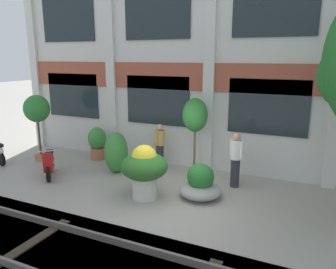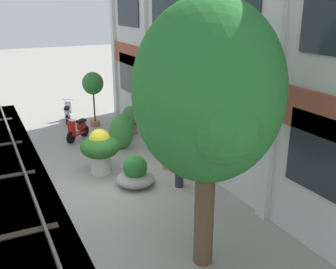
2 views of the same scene
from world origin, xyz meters
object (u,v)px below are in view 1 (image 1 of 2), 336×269
Objects in this scene: potted_plant_stone_basin at (97,142)px; topiary_hedge at (116,152)px; resident_by_doorway at (236,158)px; resident_watching_tracks at (160,145)px; potted_plant_terracotta_small at (195,118)px; potted_plant_wide_bowl at (200,185)px; scooter_second_parked at (49,163)px; potted_plant_tall_urn at (37,111)px; potted_plant_ribbed_drum at (144,168)px.

potted_plant_stone_basin is 0.90× the size of topiary_hedge.
resident_watching_tracks is at bearing -67.31° from resident_by_doorway.
potted_plant_terracotta_small is 2.23m from potted_plant_wide_bowl.
potted_plant_tall_urn is at bearing -165.61° from scooter_second_parked.
topiary_hedge is (-3.86, -0.39, -0.20)m from resident_by_doorway.
potted_plant_tall_urn reaches higher than resident_by_doorway.
potted_plant_stone_basin is 0.50× the size of potted_plant_tall_urn.
potted_plant_tall_urn is (-1.83, -1.00, 1.18)m from potted_plant_stone_basin.
potted_plant_stone_basin is (-3.92, 0.21, -1.25)m from potted_plant_terracotta_small.
potted_plant_wide_bowl is 1.59m from potted_plant_ribbed_drum.
potted_plant_terracotta_small is 1.76m from resident_watching_tracks.
potted_plant_terracotta_small is 2.85m from topiary_hedge.
potted_plant_tall_urn is 1.57× the size of resident_watching_tracks.
potted_plant_ribbed_drum is at bearing -64.06° from resident_watching_tracks.
potted_plant_ribbed_drum reaches higher than potted_plant_stone_basin.
potted_plant_tall_urn is at bearing -156.89° from resident_watching_tracks.
potted_plant_stone_basin reaches higher than scooter_second_parked.
potted_plant_wide_bowl is (4.64, -1.66, -0.29)m from potted_plant_stone_basin.
resident_by_doorway reaches higher than potted_plant_stone_basin.
potted_plant_terracotta_small is at bearing 15.64° from topiary_hedge.
potted_plant_ribbed_drum is 2.31m from topiary_hedge.
potted_plant_stone_basin is at bearing -60.57° from resident_by_doorway.
potted_plant_stone_basin is 1.05× the size of potted_plant_wide_bowl.
potted_plant_tall_urn is 2.15× the size of scooter_second_parked.
potted_plant_tall_urn is 1.63× the size of potted_plant_ribbed_drum.
scooter_second_parked is (1.53, -1.13, -1.40)m from potted_plant_tall_urn.
topiary_hedge is at bearing 1.68° from potted_plant_tall_urn.
potted_plant_tall_urn is at bearing -178.32° from topiary_hedge.
potted_plant_tall_urn reaches higher than topiary_hedge.
potted_plant_ribbed_drum is 2.71m from resident_by_doorway.
topiary_hedge is at bearing -49.32° from resident_by_doorway.
topiary_hedge is at bearing -31.92° from potted_plant_stone_basin.
potted_plant_tall_urn is 4.63m from resident_watching_tracks.
scooter_second_parked is at bearing -98.10° from potted_plant_stone_basin.
potted_plant_ribbed_drum is at bearing -35.17° from potted_plant_stone_basin.
topiary_hedge is (-1.83, 1.40, -0.18)m from potted_plant_ribbed_drum.
topiary_hedge is at bearing 85.63° from scooter_second_parked.
resident_watching_tracks is at bearing 1.92° from potted_plant_stone_basin.
potted_plant_ribbed_drum is at bearing 47.74° from scooter_second_parked.
potted_plant_wide_bowl is at bearing 56.04° from scooter_second_parked.
potted_plant_wide_bowl is at bearing 25.33° from potted_plant_ribbed_drum.
potted_plant_ribbed_drum is 3.60m from scooter_second_parked.
potted_plant_terracotta_small is 1.88× the size of topiary_hedge.
resident_watching_tracks is at bearing 41.63° from topiary_hedge.
resident_by_doorway is at bearing 41.36° from potted_plant_ribbed_drum.
resident_by_doorway is at bearing 5.73° from topiary_hedge.
potted_plant_stone_basin is at bearing 132.59° from scooter_second_parked.
potted_plant_ribbed_drum is at bearing -154.67° from potted_plant_wide_bowl.
potted_plant_ribbed_drum is 0.96× the size of resident_watching_tracks.
scooter_second_parked reaches higher than potted_plant_wide_bowl.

